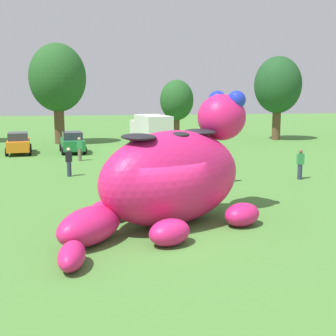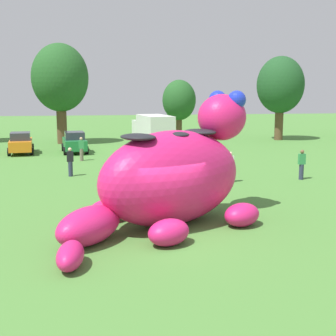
{
  "view_description": "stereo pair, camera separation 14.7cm",
  "coord_description": "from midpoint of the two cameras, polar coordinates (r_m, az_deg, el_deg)",
  "views": [
    {
      "loc": [
        -2.72,
        -15.17,
        5.01
      ],
      "look_at": [
        0.21,
        2.5,
        1.98
      ],
      "focal_mm": 48.97,
      "sensor_mm": 36.0,
      "label": 1
    },
    {
      "loc": [
        -2.57,
        -15.19,
        5.01
      ],
      "look_at": [
        0.21,
        2.5,
        1.98
      ],
      "focal_mm": 48.97,
      "sensor_mm": 36.0,
      "label": 2
    }
  ],
  "objects": [
    {
      "name": "car_orange",
      "position": [
        38.59,
        -18.22,
        2.96
      ],
      "size": [
        2.29,
        4.27,
        1.72
      ],
      "color": "orange",
      "rests_on": "ground"
    },
    {
      "name": "tree_mid_left",
      "position": [
        44.75,
        -13.68,
        10.79
      ],
      "size": [
        5.28,
        5.28,
        9.37
      ],
      "color": "brown",
      "rests_on": "ground"
    },
    {
      "name": "spectator_near_inflatable",
      "position": [
        25.38,
        7.44,
        0.11
      ],
      "size": [
        0.38,
        0.26,
        1.71
      ],
      "color": "#2D334C",
      "rests_on": "ground"
    },
    {
      "name": "tree_centre_left",
      "position": [
        47.54,
        1.01,
        8.4
      ],
      "size": [
        3.44,
        3.44,
        6.11
      ],
      "color": "brown",
      "rests_on": "ground"
    },
    {
      "name": "spectator_mid_field",
      "position": [
        27.09,
        15.98,
        0.41
      ],
      "size": [
        0.38,
        0.26,
        1.71
      ],
      "color": "#2D334C",
      "rests_on": "ground"
    },
    {
      "name": "ground_plane",
      "position": [
        16.21,
        0.47,
        -8.4
      ],
      "size": [
        160.0,
        160.0,
        0.0
      ],
      "primitive_type": "plane",
      "color": "#4C8438"
    },
    {
      "name": "box_truck",
      "position": [
        39.56,
        -2.29,
        4.67
      ],
      "size": [
        3.24,
        6.65,
        2.95
      ],
      "color": "silver",
      "rests_on": "ground"
    },
    {
      "name": "tree_centre",
      "position": [
        48.32,
        13.43,
        9.96
      ],
      "size": [
        4.75,
        4.75,
        8.43
      ],
      "color": "brown",
      "rests_on": "ground"
    },
    {
      "name": "spectator_far_side",
      "position": [
        27.56,
        -12.38,
        0.71
      ],
      "size": [
        0.38,
        0.26,
        1.71
      ],
      "color": "#2D334C",
      "rests_on": "ground"
    },
    {
      "name": "car_green",
      "position": [
        38.09,
        -11.92,
        3.16
      ],
      "size": [
        2.31,
        4.28,
        1.72
      ],
      "color": "#1E7238",
      "rests_on": "ground"
    },
    {
      "name": "spectator_by_cars",
      "position": [
        33.54,
        -11.07,
        2.32
      ],
      "size": [
        0.38,
        0.26,
        1.71
      ],
      "color": "#726656",
      "rests_on": "ground"
    },
    {
      "name": "giant_inflatable_creature",
      "position": [
        17.2,
        0.3,
        -1.03
      ],
      "size": [
        8.19,
        8.32,
        5.02
      ],
      "color": "#E01E6B",
      "rests_on": "ground"
    }
  ]
}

